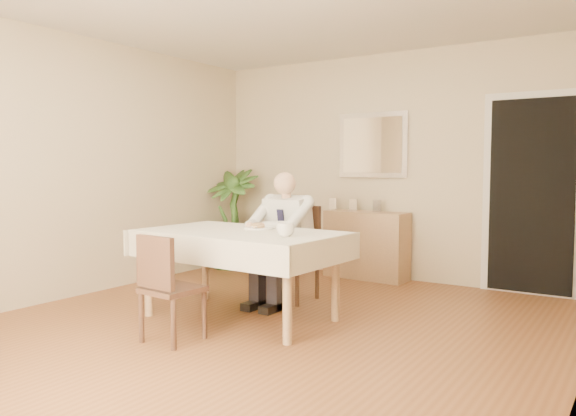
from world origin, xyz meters
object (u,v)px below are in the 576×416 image
Objects in this scene: chair_far at (296,246)px; chair_near at (166,283)px; coffee_mug at (285,230)px; sideboard at (366,245)px; seated_man at (279,232)px; potted_palm at (232,219)px; dining_table at (240,241)px.

chair_near is (-0.04, -1.71, -0.07)m from chair_far.
chair_far is 1.14× the size of chair_near.
chair_far is at bearing 118.22° from coffee_mug.
chair_near is 3.02m from sideboard.
chair_far reaches higher than coffee_mug.
seated_man is 0.89m from coffee_mug.
chair_far is 6.68× the size of coffee_mug.
seated_man is 1.62m from sideboard.
seated_man is at bearing 93.64° from chair_near.
chair_far is 1.16m from coffee_mug.
coffee_mug is (0.58, 0.72, 0.36)m from chair_near.
chair_far is at bearing -93.67° from sideboard.
sideboard is 1.79m from potted_palm.
potted_palm is (-1.60, 1.28, -0.06)m from seated_man.
potted_palm is (-1.60, 0.99, 0.12)m from chair_far.
coffee_mug is 0.11× the size of potted_palm.
seated_man is 0.98× the size of potted_palm.
chair_far is 1.31m from sideboard.
dining_table is 0.86m from chair_near.
chair_near is 0.82× the size of sideboard.
potted_palm reaches higher than coffee_mug.
sideboard is at bearing 99.48° from coffee_mug.
chair_near is at bearing -60.11° from potted_palm.
potted_palm is at bearing 137.02° from coffee_mug.
coffee_mug is at bearing -42.98° from potted_palm.
seated_man is (0.00, 0.59, 0.02)m from dining_table.
chair_near is 3.13m from potted_palm.
seated_man is at bearing -92.46° from sideboard.
coffee_mug is (0.53, -0.70, 0.12)m from seated_man.
dining_table is 1.80× the size of sideboard.
chair_near reaches higher than dining_table.
potted_palm reaches higher than dining_table.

